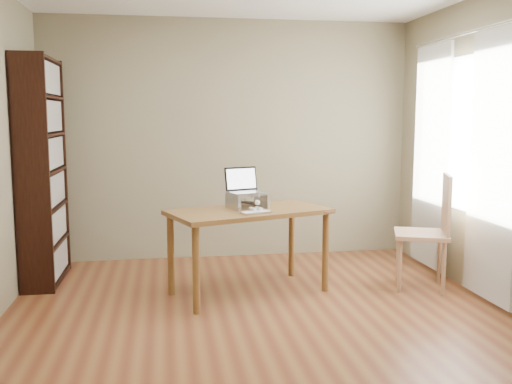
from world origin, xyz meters
The scene contains 10 objects.
room centered at (0.03, 0.01, 1.30)m, with size 4.04×4.54×2.64m.
bookshelf centered at (-1.83, 1.55, 1.05)m, with size 0.30×0.90×2.10m.
curtains centered at (1.92, 0.80, 1.17)m, with size 0.03×1.90×2.25m.
desk centered at (0.01, 0.87, 0.65)m, with size 1.52×1.11×0.75m.
laptop_stand centered at (0.01, 0.95, 0.83)m, with size 0.32×0.25×0.13m.
laptop centered at (0.01, 1.00, 0.94)m, with size 0.37×0.36×0.22m.
keyboard centered at (0.04, 0.65, 0.76)m, with size 0.27×0.18×0.02m.
coaster centered at (0.66, 0.60, 0.75)m, with size 0.09×0.09×0.01m, color brown.
cat centered at (0.01, 0.98, 0.82)m, with size 0.25×0.49×0.16m.
chair centered at (1.66, 0.78, 0.57)m, with size 0.60×0.60×1.04m.
Camera 1 is at (-0.71, -3.99, 1.55)m, focal length 40.00 mm.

